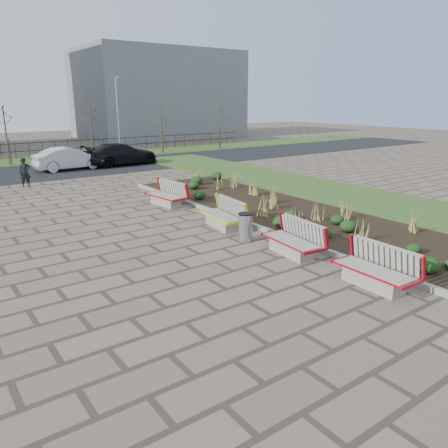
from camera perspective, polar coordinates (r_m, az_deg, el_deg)
ground at (r=10.13m, az=3.14°, el=-10.11°), size 120.00×120.00×0.00m
planting_bed at (r=17.57m, az=8.75°, el=1.30°), size 4.50×18.00×0.10m
planting_curb at (r=16.06m, az=2.80°, el=0.16°), size 0.16×18.00×0.15m
grass_verge_near at (r=21.11m, az=18.01°, el=3.09°), size 5.00×38.00×0.04m
grass_verge_far at (r=35.78m, az=-26.58°, el=7.21°), size 80.00×5.00×0.04m
road at (r=29.93m, az=-24.54°, el=6.03°), size 80.00×7.00×0.02m
bench_a at (r=11.28m, az=18.99°, el=-5.44°), size 0.96×2.12×1.00m
bench_b at (r=12.98m, az=8.82°, el=-1.93°), size 1.13×2.19×1.00m
bench_c at (r=15.58m, az=-0.32°, el=1.30°), size 1.13×2.19×1.00m
bench_d at (r=19.04m, az=-7.68°, el=3.87°), size 1.15×2.19×1.00m
litter_bin at (r=14.14m, az=2.80°, el=-0.45°), size 0.45×0.45×0.91m
pedestrian at (r=25.19m, az=-24.57°, el=6.14°), size 0.59×0.42×1.52m
car_silver at (r=30.29m, az=-19.54°, el=8.06°), size 4.49×1.80×1.45m
car_black at (r=31.52m, az=-13.29°, el=8.87°), size 5.31×2.50×1.50m
tree_c at (r=34.11m, az=-26.56°, el=10.30°), size 1.40×1.40×4.00m
tree_d at (r=35.62m, az=-16.90°, el=11.45°), size 1.40×1.40×4.00m
tree_e at (r=38.03m, az=-8.18°, el=12.21°), size 1.40×1.40×4.00m
tree_f at (r=41.18m, az=-0.61°, el=12.64°), size 1.40×1.40×4.00m
lamp_east at (r=35.82m, az=-13.66°, el=13.31°), size 0.24×0.60×6.00m
railing_fence at (r=37.18m, az=-27.11°, el=8.39°), size 44.00×0.10×1.20m
building_grey at (r=55.40m, az=-8.56°, el=16.40°), size 18.00×12.00×10.00m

